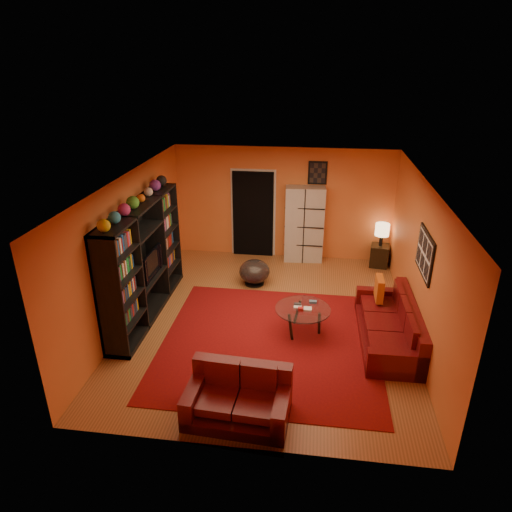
# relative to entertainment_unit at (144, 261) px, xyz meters

# --- Properties ---
(floor) EXTENTS (6.00, 6.00, 0.00)m
(floor) POSITION_rel_entertainment_unit_xyz_m (2.27, 0.00, -1.05)
(floor) COLOR brown
(floor) RESTS_ON ground
(ceiling) EXTENTS (6.00, 6.00, 0.00)m
(ceiling) POSITION_rel_entertainment_unit_xyz_m (2.27, 0.00, 1.55)
(ceiling) COLOR white
(ceiling) RESTS_ON wall_back
(wall_back) EXTENTS (6.00, 0.00, 6.00)m
(wall_back) POSITION_rel_entertainment_unit_xyz_m (2.27, 3.00, 0.25)
(wall_back) COLOR orange
(wall_back) RESTS_ON floor
(wall_front) EXTENTS (6.00, 0.00, 6.00)m
(wall_front) POSITION_rel_entertainment_unit_xyz_m (2.27, -3.00, 0.25)
(wall_front) COLOR orange
(wall_front) RESTS_ON floor
(wall_left) EXTENTS (0.00, 6.00, 6.00)m
(wall_left) POSITION_rel_entertainment_unit_xyz_m (-0.23, 0.00, 0.25)
(wall_left) COLOR orange
(wall_left) RESTS_ON floor
(wall_right) EXTENTS (0.00, 6.00, 6.00)m
(wall_right) POSITION_rel_entertainment_unit_xyz_m (4.78, 0.00, 0.25)
(wall_right) COLOR orange
(wall_right) RESTS_ON floor
(rug) EXTENTS (3.60, 3.60, 0.01)m
(rug) POSITION_rel_entertainment_unit_xyz_m (2.38, -0.70, -1.04)
(rug) COLOR #630B0D
(rug) RESTS_ON floor
(doorway) EXTENTS (0.95, 0.10, 2.04)m
(doorway) POSITION_rel_entertainment_unit_xyz_m (1.57, 2.96, -0.03)
(doorway) COLOR black
(doorway) RESTS_ON floor
(wall_art_right) EXTENTS (0.03, 1.00, 0.70)m
(wall_art_right) POSITION_rel_entertainment_unit_xyz_m (4.75, -0.30, 0.55)
(wall_art_right) COLOR black
(wall_art_right) RESTS_ON wall_right
(wall_art_back) EXTENTS (0.42, 0.03, 0.52)m
(wall_art_back) POSITION_rel_entertainment_unit_xyz_m (3.02, 2.98, 1.00)
(wall_art_back) COLOR black
(wall_art_back) RESTS_ON wall_back
(entertainment_unit) EXTENTS (0.45, 3.00, 2.10)m
(entertainment_unit) POSITION_rel_entertainment_unit_xyz_m (0.00, 0.00, 0.00)
(entertainment_unit) COLOR black
(entertainment_unit) RESTS_ON floor
(tv) EXTENTS (0.85, 0.11, 0.49)m
(tv) POSITION_rel_entertainment_unit_xyz_m (0.05, 0.08, -0.08)
(tv) COLOR black
(tv) RESTS_ON entertainment_unit
(sofa) EXTENTS (0.92, 2.18, 0.85)m
(sofa) POSITION_rel_entertainment_unit_xyz_m (4.41, -0.37, -0.76)
(sofa) COLOR #4F0A0E
(sofa) RESTS_ON rug
(loveseat) EXTENTS (1.40, 0.89, 0.85)m
(loveseat) POSITION_rel_entertainment_unit_xyz_m (2.14, -2.42, -0.76)
(loveseat) COLOR #4F0A0E
(loveseat) RESTS_ON rug
(throw_pillow) EXTENTS (0.12, 0.42, 0.42)m
(throw_pillow) POSITION_rel_entertainment_unit_xyz_m (4.22, 0.30, -0.42)
(throw_pillow) COLOR #CF5A17
(throw_pillow) RESTS_ON sofa
(coffee_table) EXTENTS (0.95, 0.95, 0.47)m
(coffee_table) POSITION_rel_entertainment_unit_xyz_m (2.90, -0.33, -0.62)
(coffee_table) COLOR silver
(coffee_table) RESTS_ON floor
(storage_cabinet) EXTENTS (0.91, 0.45, 1.77)m
(storage_cabinet) POSITION_rel_entertainment_unit_xyz_m (2.78, 2.80, -0.17)
(storage_cabinet) COLOR #B8B5AA
(storage_cabinet) RESTS_ON floor
(bowl_chair) EXTENTS (0.65, 0.65, 0.53)m
(bowl_chair) POSITION_rel_entertainment_unit_xyz_m (1.82, 1.40, -0.77)
(bowl_chair) COLOR black
(bowl_chair) RESTS_ON floor
(side_table) EXTENTS (0.46, 0.46, 0.50)m
(side_table) POSITION_rel_entertainment_unit_xyz_m (4.53, 2.69, -0.80)
(side_table) COLOR black
(side_table) RESTS_ON floor
(table_lamp) EXTENTS (0.31, 0.31, 0.52)m
(table_lamp) POSITION_rel_entertainment_unit_xyz_m (4.53, 2.69, -0.18)
(table_lamp) COLOR black
(table_lamp) RESTS_ON side_table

